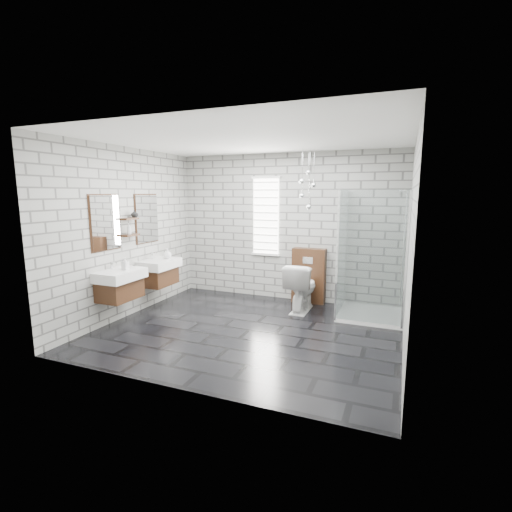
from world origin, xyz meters
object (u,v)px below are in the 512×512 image
Objects in this scene: toilet at (301,287)px; vanity_right at (157,265)px; shower_enclosure at (365,287)px; vanity_left at (118,276)px; cistern_panel at (309,276)px.

vanity_right is at bearing 17.54° from toilet.
shower_enclosure reaches higher than toilet.
shower_enclosure is (3.41, 0.74, -0.25)m from vanity_right.
shower_enclosure is 2.47× the size of toilet.
vanity_left is at bearing -90.00° from vanity_right.
vanity_left reaches higher than cistern_panel.
vanity_right is 3.50m from shower_enclosure.
shower_enclosure is 1.04m from toilet.
vanity_left is at bearing -153.55° from shower_enclosure.
vanity_left is 1.00× the size of vanity_right.
cistern_panel is at bearing 42.98° from vanity_left.
vanity_right is (0.00, 0.96, 0.00)m from vanity_left.
shower_enclosure is at bearing 26.45° from vanity_left.
toilet is (2.37, 0.74, -0.35)m from vanity_right.
toilet is at bearing 35.52° from vanity_left.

